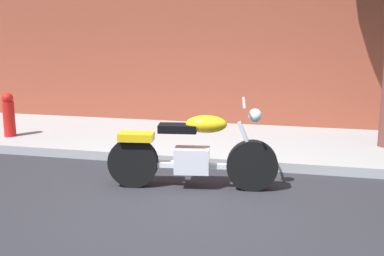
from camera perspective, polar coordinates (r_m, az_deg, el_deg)
name	(u,v)px	position (r m, az deg, el deg)	size (l,w,h in m)	color
ground_plane	(189,207)	(5.77, -0.35, -9.07)	(60.00, 60.00, 0.00)	#28282D
sidewalk	(228,143)	(8.46, 4.21, -1.71)	(19.49, 2.60, 0.14)	#9C9C9C
motorcycle	(192,154)	(6.25, -0.01, -2.98)	(2.17, 0.70, 1.14)	black
fire_hydrant	(9,118)	(9.12, -20.41, 1.05)	(0.20, 0.20, 0.91)	red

